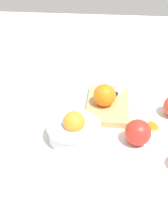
{
  "coord_description": "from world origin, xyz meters",
  "views": [
    {
      "loc": [
        -0.79,
        0.04,
        0.59
      ],
      "look_at": [
        -0.03,
        0.11,
        0.04
      ],
      "focal_mm": 45.76,
      "sensor_mm": 36.0,
      "label": 1
    }
  ],
  "objects_px": {
    "bowl": "(74,129)",
    "cutting_board": "(108,105)",
    "orange_on_board": "(105,95)",
    "knife": "(118,92)",
    "apple_front_left": "(138,132)"
  },
  "relations": [
    {
      "from": "cutting_board",
      "to": "knife",
      "type": "distance_m",
      "value": 0.08
    },
    {
      "from": "orange_on_board",
      "to": "apple_front_left",
      "type": "height_order",
      "value": "orange_on_board"
    },
    {
      "from": "orange_on_board",
      "to": "apple_front_left",
      "type": "bearing_deg",
      "value": -147.06
    },
    {
      "from": "knife",
      "to": "apple_front_left",
      "type": "height_order",
      "value": "apple_front_left"
    },
    {
      "from": "cutting_board",
      "to": "orange_on_board",
      "type": "xyz_separation_m",
      "value": [
        -0.02,
        0.01,
        0.05
      ]
    },
    {
      "from": "bowl",
      "to": "knife",
      "type": "relative_size",
      "value": 1.13
    },
    {
      "from": "bowl",
      "to": "cutting_board",
      "type": "distance_m",
      "value": 0.21
    },
    {
      "from": "cutting_board",
      "to": "apple_front_left",
      "type": "xyz_separation_m",
      "value": [
        -0.18,
        -0.1,
        0.03
      ]
    },
    {
      "from": "cutting_board",
      "to": "apple_front_left",
      "type": "distance_m",
      "value": 0.21
    },
    {
      "from": "cutting_board",
      "to": "apple_front_left",
      "type": "bearing_deg",
      "value": -152.42
    },
    {
      "from": "cutting_board",
      "to": "knife",
      "type": "bearing_deg",
      "value": -28.03
    },
    {
      "from": "cutting_board",
      "to": "knife",
      "type": "xyz_separation_m",
      "value": [
        0.07,
        -0.03,
        0.02
      ]
    },
    {
      "from": "orange_on_board",
      "to": "cutting_board",
      "type": "bearing_deg",
      "value": -39.44
    },
    {
      "from": "bowl",
      "to": "cutting_board",
      "type": "height_order",
      "value": "bowl"
    },
    {
      "from": "cutting_board",
      "to": "orange_on_board",
      "type": "height_order",
      "value": "orange_on_board"
    }
  ]
}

